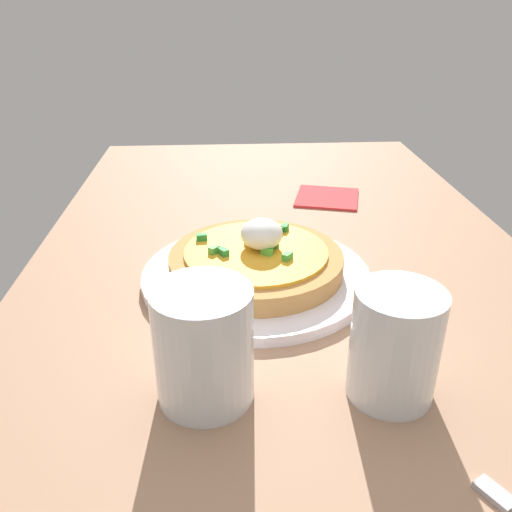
% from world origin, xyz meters
% --- Properties ---
extents(dining_table, '(1.15, 0.66, 0.03)m').
position_xyz_m(dining_table, '(0.00, 0.00, 0.01)').
color(dining_table, '#A2785B').
rests_on(dining_table, ground).
extents(plate, '(0.27, 0.27, 0.01)m').
position_xyz_m(plate, '(0.05, -0.04, 0.03)').
color(plate, white).
rests_on(plate, dining_table).
extents(pizza, '(0.21, 0.21, 0.06)m').
position_xyz_m(pizza, '(0.05, -0.04, 0.06)').
color(pizza, '#C18849').
rests_on(pizza, plate).
extents(cup_near, '(0.08, 0.08, 0.10)m').
position_xyz_m(cup_near, '(0.25, -0.10, 0.08)').
color(cup_near, silver).
rests_on(cup_near, dining_table).
extents(cup_far, '(0.08, 0.08, 0.10)m').
position_xyz_m(cup_far, '(0.26, 0.06, 0.07)').
color(cup_far, silver).
rests_on(cup_far, dining_table).
extents(napkin, '(0.12, 0.12, 0.00)m').
position_xyz_m(napkin, '(-0.22, 0.10, 0.03)').
color(napkin, red).
rests_on(napkin, dining_table).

